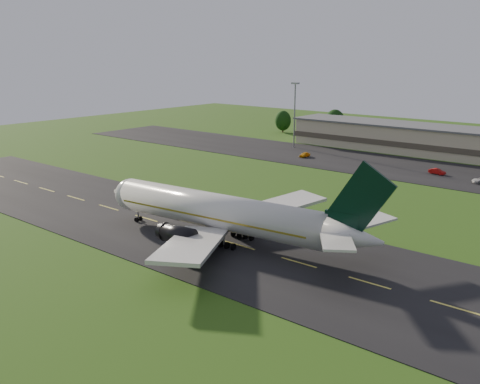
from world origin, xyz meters
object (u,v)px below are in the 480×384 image
Objects in this scene: light_mast_west at (295,107)px; service_vehicle_a at (305,155)px; airliner at (222,213)px; service_vehicle_b at (437,171)px.

light_mast_west reaches higher than service_vehicle_a.
service_vehicle_a is (-28.62, 68.19, -3.88)m from airliner.
airliner is 70.66m from service_vehicle_b.
service_vehicle_b is (8.97, 69.98, -3.88)m from airliner.
light_mast_west reaches higher than service_vehicle_b.
light_mast_west is 20.44m from service_vehicle_a.
service_vehicle_a is (11.72, -11.72, -11.96)m from light_mast_west.
light_mast_west is (-40.35, 79.91, 8.08)m from airliner.
service_vehicle_b is at bearing 76.60° from airliner.
service_vehicle_a is at bearing 106.68° from airliner.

